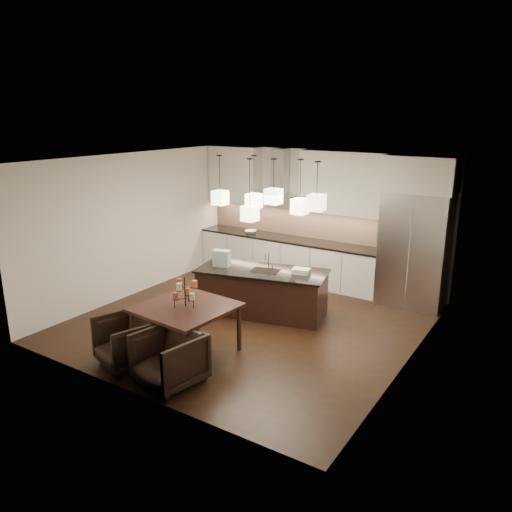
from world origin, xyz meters
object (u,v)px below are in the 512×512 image
Objects in this scene: island_body at (262,293)px; armchair_left at (128,341)px; dining_table at (187,330)px; refrigerator at (414,250)px; armchair_right at (169,358)px.

island_body is 2.76m from armchair_left.
armchair_left is at bearing -118.56° from dining_table.
dining_table is 0.87m from armchair_left.
island_body is at bearing 91.42° from dining_table.
refrigerator reaches higher than dining_table.
dining_table is at bearing -106.60° from island_body.
refrigerator is 4.54m from dining_table.
refrigerator is at bearing 28.49° from island_body.
armchair_right is (-1.86, -4.69, -0.71)m from refrigerator.
armchair_right is (0.38, -0.80, -0.01)m from dining_table.
island_body is 1.97m from dining_table.
refrigerator is 1.68× the size of dining_table.
dining_table is at bearing 126.11° from armchair_right.
armchair_left is (-0.58, -2.70, -0.03)m from island_body.
armchair_left is at bearing -173.74° from armchair_right.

